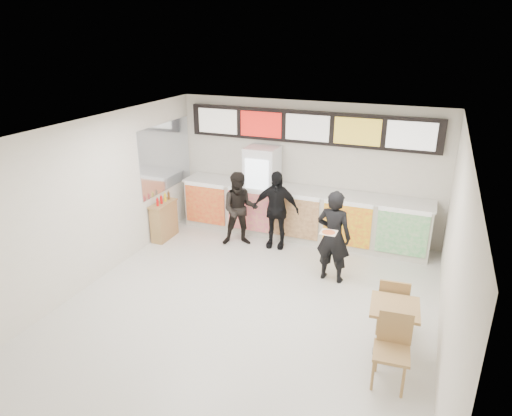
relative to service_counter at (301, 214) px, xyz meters
The scene contains 15 objects.
floor 3.15m from the service_counter, 90.00° to the right, with size 7.00×7.00×0.00m, color beige.
ceiling 3.93m from the service_counter, 90.00° to the right, with size 7.00×7.00×0.00m, color white.
wall_back 1.01m from the service_counter, 90.00° to the left, with size 6.00×6.00×0.00m, color silver.
wall_left 4.41m from the service_counter, 134.13° to the right, with size 7.00×7.00×0.00m, color silver.
wall_right 4.41m from the service_counter, 45.87° to the right, with size 7.00×7.00×0.00m, color silver.
service_counter is the anchor object (origin of this frame).
menu_board 1.90m from the service_counter, 90.00° to the left, with size 5.50×0.14×0.70m.
drinks_fridge 1.03m from the service_counter, behind, with size 0.70×0.67×2.00m.
mirror_panel 3.28m from the service_counter, 167.87° to the right, with size 0.01×2.00×1.50m, color #B2B7BF.
customer_main 1.95m from the service_counter, 55.87° to the right, with size 0.64×0.42×1.76m, color black.
customer_left 1.40m from the service_counter, 144.13° to the right, with size 0.79×0.62×1.63m, color black.
customer_mid 0.78m from the service_counter, 121.07° to the right, with size 0.99×0.41×1.69m, color black.
pizza_slice 2.38m from the service_counter, 62.14° to the right, with size 0.36×0.36×0.02m.
cafe_table 4.15m from the service_counter, 55.42° to the right, with size 0.71×1.71×0.98m.
condiment_ledge 3.05m from the service_counter, 157.65° to the right, with size 0.31×0.76×1.01m.
Camera 1 is at (2.56, -6.03, 4.35)m, focal length 32.00 mm.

